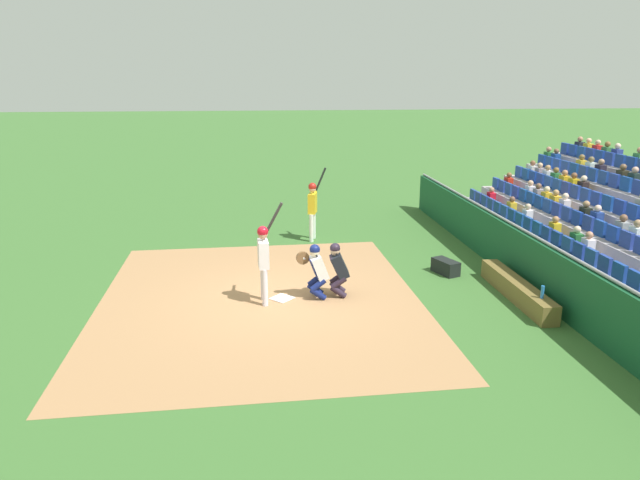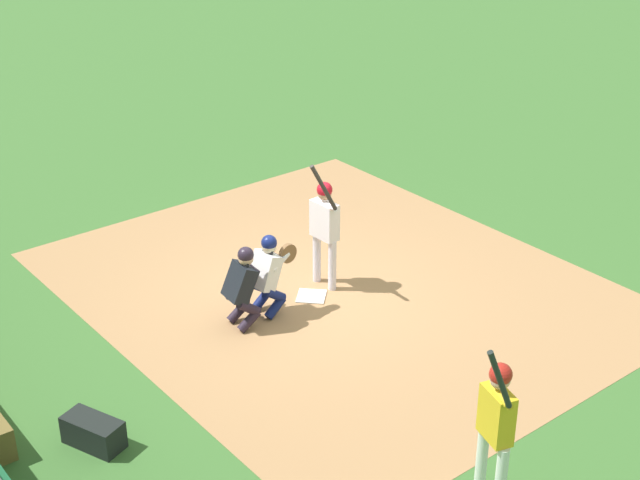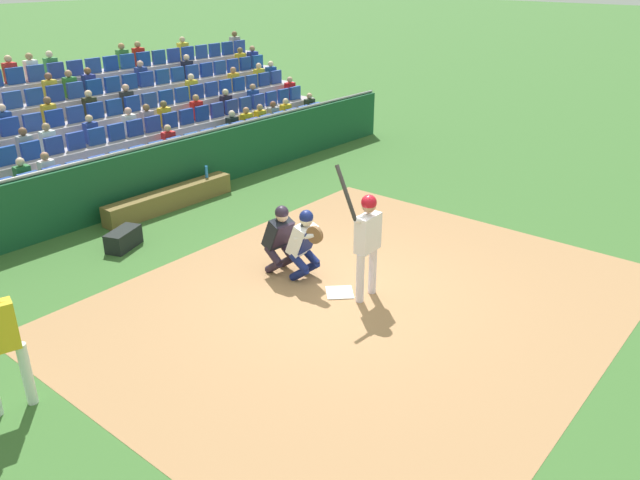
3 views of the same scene
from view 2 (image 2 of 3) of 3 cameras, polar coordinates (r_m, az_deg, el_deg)
The scene contains 8 objects.
ground_plane at distance 14.72m, azimuth -0.53°, elevation -3.48°, with size 160.00×160.00×0.00m, color #39662D.
infield_dirt_patch at distance 14.99m, azimuth 1.00°, elevation -2.89°, with size 8.75×7.21×0.01m, color #A5784F.
home_plate_marker at distance 14.72m, azimuth -0.53°, elevation -3.43°, with size 0.44×0.44×0.02m, color white.
batter_at_plate at distance 14.55m, azimuth 0.28°, elevation 1.07°, with size 0.59×0.60×2.25m.
catcher_crouching at distance 13.98m, azimuth -3.16°, elevation -1.85°, with size 0.49×0.74×1.30m.
home_plate_umpire at distance 13.69m, azimuth -4.73°, elevation -2.66°, with size 0.49×0.48×1.29m.
equipment_duffel_bag at distance 11.90m, azimuth -13.61°, elevation -11.28°, with size 0.76×0.36×0.37m, color black.
on_deck_batter at distance 10.40m, azimuth 10.67°, elevation -10.60°, with size 0.57×0.63×2.24m.
Camera 2 is at (10.23, -7.71, 7.27)m, focal length 52.65 mm.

